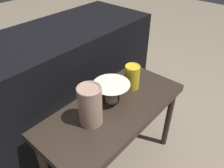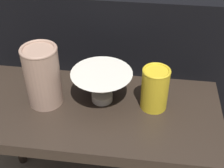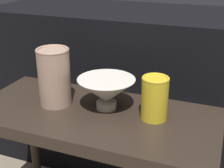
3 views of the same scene
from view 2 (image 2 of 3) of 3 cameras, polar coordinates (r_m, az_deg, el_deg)
The scene contains 5 objects.
table at distance 1.00m, azimuth -3.68°, elevation -6.89°, with size 0.79×0.36×0.49m.
couch_backdrop at distance 1.41m, azimuth 0.06°, elevation 5.01°, with size 1.33×0.50×0.73m.
bowl at distance 0.94m, azimuth -1.87°, elevation -0.03°, with size 0.18×0.18×0.10m.
vase_textured_left at distance 0.94m, azimuth -12.60°, elevation 1.57°, with size 0.11×0.11×0.19m.
vase_colorful_right at distance 0.92m, azimuth 7.85°, elevation -0.75°, with size 0.08×0.08×0.14m.
Camera 2 is at (0.16, -0.70, 1.12)m, focal length 50.00 mm.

